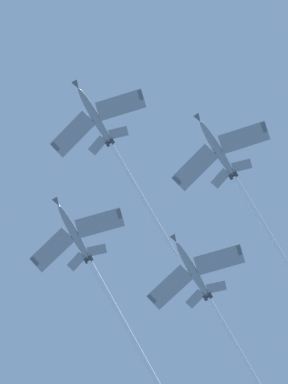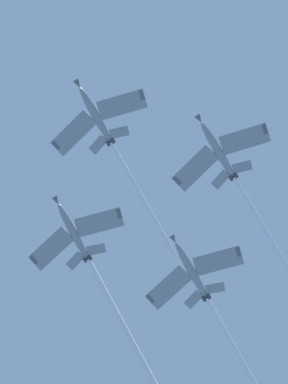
# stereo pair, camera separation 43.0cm
# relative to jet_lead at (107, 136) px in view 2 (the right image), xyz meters

# --- Properties ---
(jet_lead) EXTENTS (24.29, 32.52, 8.85)m
(jet_lead) POSITION_rel_jet_lead_xyz_m (0.00, 0.00, 0.00)
(jet_lead) COLOR gray
(jet_left_wing) EXTENTS (28.42, 38.07, 11.40)m
(jet_left_wing) POSITION_rel_jet_lead_xyz_m (-24.43, -8.27, -3.17)
(jet_left_wing) COLOR gray
(jet_right_wing) EXTENTS (25.41, 35.14, 10.68)m
(jet_right_wing) POSITION_rel_jet_lead_xyz_m (2.91, -23.88, -4.39)
(jet_right_wing) COLOR gray
(jet_slot) EXTENTS (25.15, 34.17, 8.93)m
(jet_slot) POSITION_rel_jet_lead_xyz_m (-18.50, -28.39, -7.10)
(jet_slot) COLOR gray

